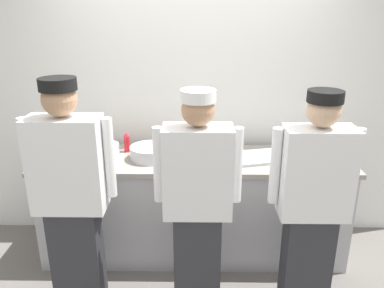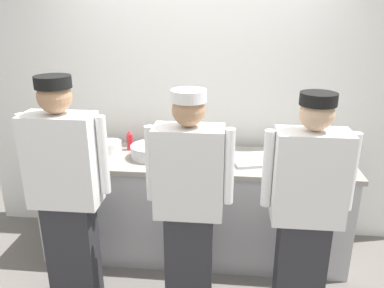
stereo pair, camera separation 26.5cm
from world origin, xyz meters
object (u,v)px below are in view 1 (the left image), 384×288
(chef_far_right, at_px, (313,202))
(ramekin_green_sauce, at_px, (319,162))
(chef_center, at_px, (198,201))
(ramekin_orange_sauce, at_px, (219,150))
(ramekin_yellow_sauce, at_px, (79,160))
(chefs_knife, at_px, (238,157))
(ramekin_red_sauce, at_px, (301,154))
(mixing_bowl_steel, at_px, (151,152))
(squeeze_bottle_secondary, at_px, (180,154))
(squeeze_bottle_primary, at_px, (127,142))
(chef_near_left, at_px, (71,195))
(sheet_tray, at_px, (261,157))
(plate_stack_rear, at_px, (195,155))
(plate_stack_front, at_px, (107,149))

(chef_far_right, height_order, ramekin_green_sauce, chef_far_right)
(chef_center, xyz_separation_m, ramekin_orange_sauce, (0.19, 0.84, 0.06))
(ramekin_yellow_sauce, xyz_separation_m, chefs_knife, (1.32, 0.12, -0.02))
(ramekin_red_sauce, bearing_deg, mixing_bowl_steel, -177.02)
(chef_center, bearing_deg, ramekin_orange_sauce, 77.43)
(squeeze_bottle_secondary, relative_size, ramekin_yellow_sauce, 2.21)
(mixing_bowl_steel, distance_m, squeeze_bottle_primary, 0.28)
(chef_far_right, bearing_deg, chef_near_left, 179.72)
(mixing_bowl_steel, height_order, ramekin_green_sauce, mixing_bowl_steel)
(sheet_tray, height_order, chefs_knife, sheet_tray)
(squeeze_bottle_primary, bearing_deg, sheet_tray, -7.31)
(plate_stack_rear, distance_m, sheet_tray, 0.56)
(squeeze_bottle_primary, bearing_deg, plate_stack_rear, -17.98)
(chef_center, relative_size, mixing_bowl_steel, 4.77)
(ramekin_green_sauce, height_order, chefs_knife, ramekin_green_sauce)
(ramekin_yellow_sauce, relative_size, ramekin_orange_sauce, 0.89)
(chef_far_right, relative_size, sheet_tray, 3.37)
(chef_near_left, bearing_deg, plate_stack_rear, 37.34)
(squeeze_bottle_secondary, bearing_deg, chef_near_left, -143.79)
(ramekin_red_sauce, bearing_deg, squeeze_bottle_secondary, -168.22)
(sheet_tray, distance_m, chefs_knife, 0.19)
(ramekin_orange_sauce, relative_size, chefs_knife, 0.38)
(plate_stack_front, bearing_deg, squeeze_bottle_primary, 24.49)
(squeeze_bottle_primary, relative_size, chefs_knife, 0.66)
(chef_far_right, relative_size, ramekin_red_sauce, 15.98)
(chef_near_left, xyz_separation_m, ramekin_green_sauce, (1.85, 0.55, 0.03))
(sheet_tray, height_order, squeeze_bottle_secondary, squeeze_bottle_secondary)
(plate_stack_front, distance_m, sheet_tray, 1.33)
(plate_stack_front, xyz_separation_m, ramekin_yellow_sauce, (-0.19, -0.19, -0.02))
(chef_center, height_order, squeeze_bottle_secondary, chef_center)
(chef_far_right, bearing_deg, ramekin_red_sauce, 81.80)
(ramekin_yellow_sauce, bearing_deg, sheet_tray, 4.45)
(ramekin_red_sauce, height_order, ramekin_orange_sauce, ramekin_red_sauce)
(chef_near_left, bearing_deg, squeeze_bottle_primary, 73.71)
(plate_stack_front, bearing_deg, ramekin_yellow_sauce, -134.88)
(ramekin_orange_sauce, relative_size, ramekin_green_sauce, 1.07)
(ramekin_yellow_sauce, xyz_separation_m, ramekin_green_sauce, (1.96, -0.02, 0.00))
(sheet_tray, height_order, ramekin_green_sauce, ramekin_green_sauce)
(plate_stack_rear, relative_size, chefs_knife, 0.84)
(plate_stack_rear, height_order, ramekin_yellow_sauce, plate_stack_rear)
(ramekin_orange_sauce, bearing_deg, plate_stack_rear, -136.70)
(squeeze_bottle_secondary, distance_m, ramekin_yellow_sauce, 0.84)
(plate_stack_rear, bearing_deg, ramekin_red_sauce, 6.28)
(chef_far_right, distance_m, chefs_knife, 0.83)
(mixing_bowl_steel, height_order, squeeze_bottle_secondary, squeeze_bottle_secondary)
(chef_far_right, bearing_deg, plate_stack_front, 153.73)
(squeeze_bottle_primary, height_order, ramekin_green_sauce, squeeze_bottle_primary)
(mixing_bowl_steel, relative_size, ramekin_red_sauce, 3.35)
(chef_center, height_order, ramekin_green_sauce, chef_center)
(squeeze_bottle_primary, bearing_deg, mixing_bowl_steel, -35.63)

